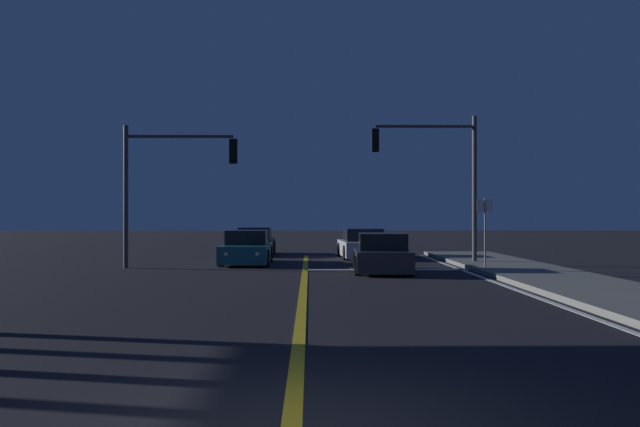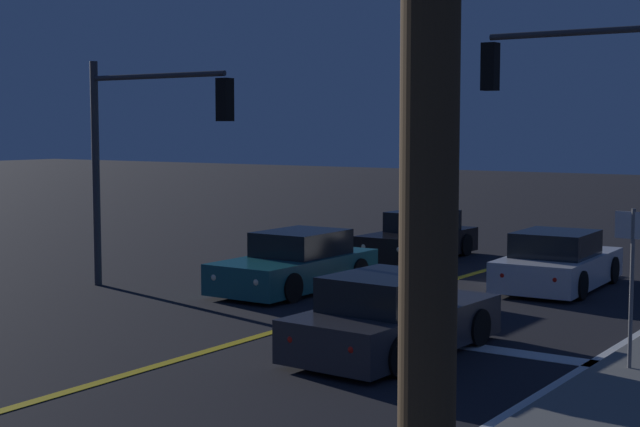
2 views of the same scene
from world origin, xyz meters
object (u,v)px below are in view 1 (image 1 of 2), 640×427
object	(u,v)px
car_lead_oncoming_white	(362,245)
street_sign_corner	(485,222)
car_following_oncoming_black	(255,243)
traffic_signal_far_left	(169,172)
car_far_approaching_charcoal	(382,255)
traffic_signal_near_right	(437,165)
car_mid_block_teal	(247,249)

from	to	relation	value
car_lead_oncoming_white	street_sign_corner	world-z (taller)	street_sign_corner
car_following_oncoming_black	car_lead_oncoming_white	xyz separation A→B (m)	(5.06, -2.64, 0.00)
car_following_oncoming_black	traffic_signal_far_left	size ratio (longest dim) A/B	0.80
car_far_approaching_charcoal	car_following_oncoming_black	bearing A→B (deg)	118.71
traffic_signal_far_left	street_sign_corner	xyz separation A→B (m)	(11.32, -1.40, -1.83)
car_lead_oncoming_white	traffic_signal_near_right	size ratio (longest dim) A/B	0.74
traffic_signal_near_right	traffic_signal_far_left	distance (m)	10.26
car_following_oncoming_black	car_mid_block_teal	bearing A→B (deg)	91.60
car_far_approaching_charcoal	car_lead_oncoming_white	size ratio (longest dim) A/B	0.98
traffic_signal_near_right	street_sign_corner	size ratio (longest dim) A/B	2.30
traffic_signal_near_right	traffic_signal_far_left	size ratio (longest dim) A/B	1.11
car_far_approaching_charcoal	traffic_signal_far_left	xyz separation A→B (m)	(-7.65, 2.06, 2.94)
car_far_approaching_charcoal	car_mid_block_teal	bearing A→B (deg)	142.26
traffic_signal_far_left	car_lead_oncoming_white	bearing A→B (deg)	37.01
car_lead_oncoming_white	traffic_signal_far_left	xyz separation A→B (m)	(-7.57, -5.70, 2.94)
car_following_oncoming_black	traffic_signal_far_left	world-z (taller)	traffic_signal_far_left
car_lead_oncoming_white	traffic_signal_near_right	xyz separation A→B (m)	(2.59, -4.30, 3.31)
traffic_signal_far_left	street_sign_corner	bearing A→B (deg)	-7.05
traffic_signal_near_right	street_sign_corner	distance (m)	3.74
car_following_oncoming_black	traffic_signal_near_right	xyz separation A→B (m)	(7.65, -6.94, 3.31)
traffic_signal_near_right	street_sign_corner	xyz separation A→B (m)	(1.16, -2.80, -2.19)
car_mid_block_teal	car_lead_oncoming_white	distance (m)	6.06
car_mid_block_teal	car_lead_oncoming_white	xyz separation A→B (m)	(4.90, 3.57, -0.00)
car_far_approaching_charcoal	car_lead_oncoming_white	xyz separation A→B (m)	(-0.08, 7.77, 0.00)
traffic_signal_near_right	street_sign_corner	bearing A→B (deg)	112.50
car_far_approaching_charcoal	street_sign_corner	xyz separation A→B (m)	(3.67, 0.66, 1.11)
car_lead_oncoming_white	street_sign_corner	size ratio (longest dim) A/B	1.71
street_sign_corner	car_mid_block_teal	bearing A→B (deg)	157.76
car_far_approaching_charcoal	traffic_signal_near_right	xyz separation A→B (m)	(2.51, 3.46, 3.31)
car_following_oncoming_black	car_mid_block_teal	world-z (taller)	same
car_mid_block_teal	street_sign_corner	distance (m)	9.41
car_far_approaching_charcoal	car_mid_block_teal	xyz separation A→B (m)	(-4.97, 4.20, 0.00)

